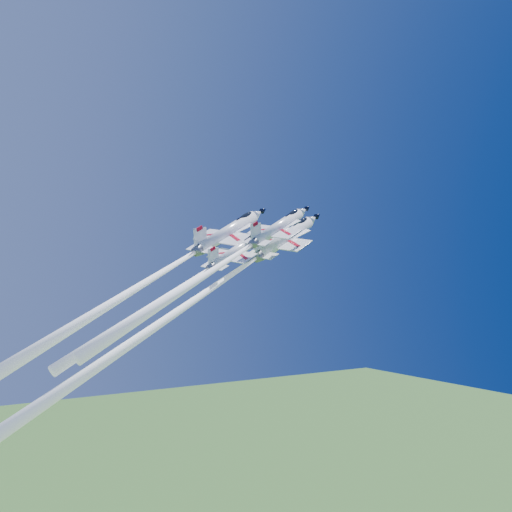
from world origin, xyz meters
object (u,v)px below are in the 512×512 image
jet_lead (189,303)px  jet_left (158,275)px  jet_right (219,266)px  jet_slot (183,286)px

jet_lead → jet_left: (-2.44, 6.65, 4.34)m
jet_lead → jet_right: bearing=26.0°
jet_right → jet_slot: (-3.90, 4.27, -2.98)m
jet_left → jet_right: (5.60, -10.28, 1.27)m
jet_right → jet_slot: size_ratio=1.09×
jet_slot → jet_right: bearing=27.4°
jet_left → jet_right: size_ratio=1.19×
jet_lead → jet_slot: bearing=-145.4°
jet_lead → jet_right: size_ratio=1.45×
jet_lead → jet_slot: (-0.74, 0.63, 2.62)m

